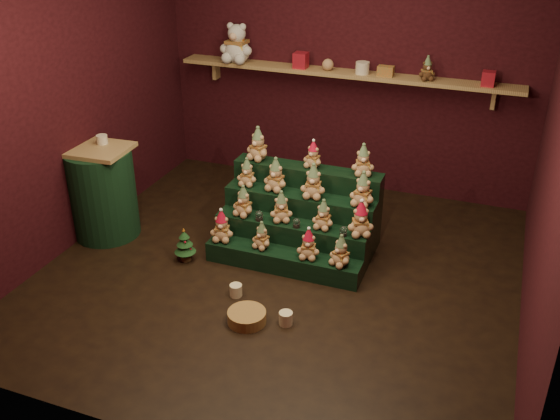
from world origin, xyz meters
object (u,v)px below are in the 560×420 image
at_px(snow_globe_a, 259,216).
at_px(wicker_basket, 247,317).
at_px(mug_left, 236,290).
at_px(mug_right, 286,318).
at_px(white_bear, 237,38).
at_px(riser_tier_front, 283,261).
at_px(snow_globe_b, 296,223).
at_px(mini_christmas_tree, 185,245).
at_px(side_table, 103,192).
at_px(snow_globe_c, 343,231).
at_px(brown_bear, 427,69).

bearing_deg(snow_globe_a, wicker_basket, -73.39).
bearing_deg(mug_left, mug_right, -22.17).
bearing_deg(white_bear, snow_globe_a, -58.82).
distance_m(riser_tier_front, mug_right, 0.78).
bearing_deg(mug_right, snow_globe_a, 123.38).
xyz_separation_m(mug_right, wicker_basket, (-0.29, -0.08, -0.01)).
bearing_deg(white_bear, wicker_basket, -63.20).
bearing_deg(snow_globe_b, mini_christmas_tree, -161.27).
bearing_deg(snow_globe_b, snow_globe_a, 180.00).
distance_m(mug_left, wicker_basket, 0.37).
height_order(snow_globe_a, side_table, side_table).
bearing_deg(wicker_basket, mug_right, 15.60).
xyz_separation_m(mug_right, white_bear, (-1.49, 2.51, 1.53)).
relative_size(riser_tier_front, wicker_basket, 4.64).
relative_size(snow_globe_c, wicker_basket, 0.29).
height_order(mini_christmas_tree, white_bear, white_bear).
distance_m(side_table, brown_bear, 3.35).
height_order(mug_left, wicker_basket, mug_left).
bearing_deg(wicker_basket, brown_bear, 72.17).
bearing_deg(snow_globe_b, white_bear, 127.79).
relative_size(mug_right, white_bear, 0.21).
bearing_deg(riser_tier_front, wicker_basket, -89.90).
bearing_deg(brown_bear, snow_globe_a, -151.98).
height_order(snow_globe_c, mini_christmas_tree, snow_globe_c).
bearing_deg(riser_tier_front, snow_globe_c, 18.01).
bearing_deg(mug_right, mug_left, 157.83).
height_order(snow_globe_a, brown_bear, brown_bear).
xyz_separation_m(side_table, mini_christmas_tree, (0.95, -0.17, -0.28)).
xyz_separation_m(snow_globe_b, brown_bear, (0.77, 1.63, 1.03)).
bearing_deg(riser_tier_front, snow_globe_b, 66.92).
relative_size(snow_globe_c, mug_right, 0.82).
bearing_deg(snow_globe_b, brown_bear, 64.83).
bearing_deg(mini_christmas_tree, wicker_basket, -35.95).
height_order(mug_left, brown_bear, brown_bear).
bearing_deg(snow_globe_b, snow_globe_c, -0.00).
bearing_deg(snow_globe_c, wicker_basket, -117.10).
xyz_separation_m(snow_globe_b, mug_left, (-0.29, -0.67, -0.35)).
bearing_deg(snow_globe_a, mug_left, -84.68).
distance_m(mini_christmas_tree, white_bear, 2.43).
bearing_deg(brown_bear, side_table, -173.79).
bearing_deg(side_table, mug_left, -21.27).
relative_size(snow_globe_a, wicker_basket, 0.31).
distance_m(snow_globe_a, mug_right, 1.11).
xyz_separation_m(riser_tier_front, white_bear, (-1.20, 1.79, 1.49)).
bearing_deg(side_table, brown_bear, 30.44).
relative_size(snow_globe_b, snow_globe_c, 0.97).
bearing_deg(wicker_basket, snow_globe_b, 86.02).
xyz_separation_m(snow_globe_b, mini_christmas_tree, (-0.95, -0.32, -0.24)).
bearing_deg(mug_right, mini_christmas_tree, 154.60).
xyz_separation_m(mug_left, white_bear, (-0.97, 2.30, 1.53)).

